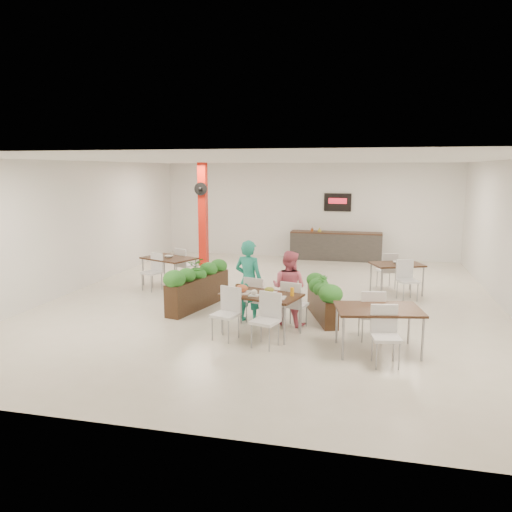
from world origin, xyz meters
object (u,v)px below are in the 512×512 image
(red_column, at_px, (203,213))
(diner_woman, at_px, (289,288))
(planter_left, at_px, (198,283))
(side_table_c, at_px, (378,315))
(diner_man, at_px, (249,281))
(side_table_a, at_px, (169,262))
(side_table_b, at_px, (397,269))
(service_counter, at_px, (336,245))
(planter_right, at_px, (322,296))
(main_table, at_px, (261,300))

(red_column, relative_size, diner_woman, 2.19)
(diner_woman, bearing_deg, planter_left, -4.02)
(diner_woman, height_order, side_table_c, diner_woman)
(diner_man, xyz_separation_m, side_table_a, (-2.75, 2.52, -0.18))
(planter_left, height_order, side_table_c, planter_left)
(side_table_a, distance_m, side_table_b, 5.72)
(red_column, bearing_deg, side_table_b, -23.13)
(planter_left, height_order, side_table_b, planter_left)
(service_counter, distance_m, planter_left, 7.02)
(diner_woman, bearing_deg, side_table_a, -19.44)
(red_column, relative_size, planter_right, 1.94)
(red_column, height_order, planter_left, red_column)
(red_column, xyz_separation_m, side_table_b, (5.78, -2.47, -1.02))
(planter_right, bearing_deg, side_table_c, -56.98)
(side_table_a, xyz_separation_m, side_table_b, (5.70, 0.47, -0.01))
(red_column, distance_m, side_table_b, 6.37)
(red_column, height_order, side_table_a, red_column)
(main_table, height_order, side_table_c, same)
(diner_woman, height_order, planter_right, diner_woman)
(diner_man, height_order, planter_right, diner_man)
(main_table, height_order, diner_woman, diner_woman)
(diner_woman, relative_size, planter_left, 0.70)
(diner_man, bearing_deg, planter_right, -143.17)
(service_counter, relative_size, planter_left, 1.44)
(red_column, relative_size, planter_left, 1.53)
(service_counter, bearing_deg, side_table_a, -129.17)
(side_table_c, bearing_deg, planter_right, 111.61)
(red_column, xyz_separation_m, side_table_c, (5.31, -6.59, -1.00))
(diner_woman, relative_size, planter_right, 0.88)
(main_table, distance_m, diner_woman, 0.78)
(side_table_a, xyz_separation_m, side_table_c, (5.23, -3.65, 0.00))
(diner_woman, relative_size, side_table_c, 0.87)
(diner_man, relative_size, planter_right, 0.99)
(diner_man, distance_m, side_table_b, 4.21)
(diner_man, height_order, planter_left, diner_man)
(service_counter, distance_m, diner_man, 7.43)
(planter_left, relative_size, planter_right, 1.26)
(diner_man, bearing_deg, main_table, 136.77)
(main_table, bearing_deg, planter_left, 140.37)
(side_table_b, relative_size, side_table_c, 0.99)
(main_table, xyz_separation_m, side_table_a, (-3.14, 3.17, 0.00))
(red_column, height_order, diner_woman, red_column)
(red_column, bearing_deg, side_table_c, -51.13)
(diner_man, relative_size, side_table_c, 0.98)
(planter_left, distance_m, side_table_b, 4.82)
(side_table_b, bearing_deg, side_table_c, -118.61)
(diner_man, distance_m, side_table_c, 2.73)
(side_table_a, distance_m, side_table_c, 6.38)
(red_column, bearing_deg, side_table_a, -88.44)
(main_table, distance_m, side_table_c, 2.14)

